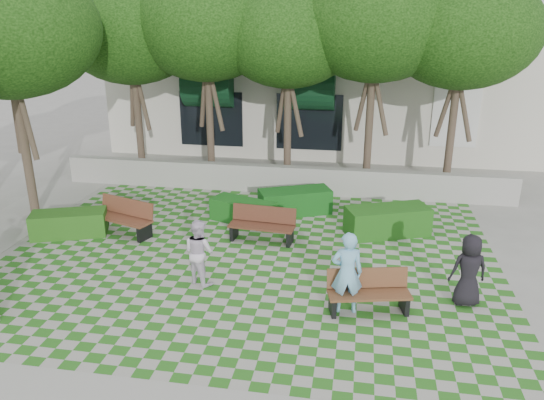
% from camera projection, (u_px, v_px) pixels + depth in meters
% --- Properties ---
extents(ground, '(90.00, 90.00, 0.00)m').
position_uv_depth(ground, '(239.00, 278.00, 12.07)').
color(ground, gray).
rests_on(ground, ground).
extents(lawn, '(12.00, 12.00, 0.00)m').
position_uv_depth(lawn, '(249.00, 259.00, 13.00)').
color(lawn, '#2B721E').
rests_on(lawn, ground).
extents(retaining_wall, '(15.00, 0.36, 0.90)m').
position_uv_depth(retaining_wall, '(281.00, 179.00, 17.67)').
color(retaining_wall, '#9E9B93').
rests_on(retaining_wall, ground).
extents(bench_east, '(1.73, 0.90, 0.86)m').
position_uv_depth(bench_east, '(368.00, 292.00, 10.64)').
color(bench_east, brown).
rests_on(bench_east, ground).
extents(bench_mid, '(1.77, 0.73, 0.91)m').
position_uv_depth(bench_mid, '(262.00, 225.00, 13.92)').
color(bench_mid, '#4F291B').
rests_on(bench_mid, ground).
extents(bench_west, '(1.90, 1.16, 0.95)m').
position_uv_depth(bench_west, '(123.00, 218.00, 14.38)').
color(bench_west, brown).
rests_on(bench_west, ground).
extents(hedge_east, '(2.39, 1.64, 0.78)m').
position_uv_depth(hedge_east, '(387.00, 221.00, 14.33)').
color(hedge_east, '#1B5115').
rests_on(hedge_east, ground).
extents(hedge_midright, '(2.27, 1.62, 0.74)m').
position_uv_depth(hedge_midright, '(295.00, 202.00, 15.84)').
color(hedge_midright, '#144E19').
rests_on(hedge_midright, ground).
extents(hedge_midleft, '(2.00, 1.36, 0.65)m').
position_uv_depth(hedge_midleft, '(243.00, 211.00, 15.20)').
color(hedge_midleft, '#155118').
rests_on(hedge_midleft, ground).
extents(hedge_west, '(2.08, 1.38, 0.67)m').
position_uv_depth(hedge_west, '(69.00, 224.00, 14.28)').
color(hedge_west, '#215316').
rests_on(hedge_west, ground).
extents(person_blue, '(0.69, 0.50, 1.73)m').
position_uv_depth(person_blue, '(347.00, 273.00, 10.47)').
color(person_blue, '#80C4E9').
rests_on(person_blue, ground).
extents(person_dark, '(0.83, 0.63, 1.54)m').
position_uv_depth(person_dark, '(469.00, 270.00, 10.78)').
color(person_dark, black).
rests_on(person_dark, ground).
extents(person_white, '(0.91, 0.85, 1.50)m').
position_uv_depth(person_white, '(199.00, 252.00, 11.66)').
color(person_white, silver).
rests_on(person_white, ground).
extents(tree_row, '(17.70, 13.40, 7.41)m').
position_uv_depth(tree_row, '(220.00, 31.00, 16.15)').
color(tree_row, '#47382B').
rests_on(tree_row, ground).
extents(building, '(18.00, 8.92, 5.15)m').
position_uv_depth(building, '(328.00, 86.00, 24.14)').
color(building, beige).
rests_on(building, ground).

